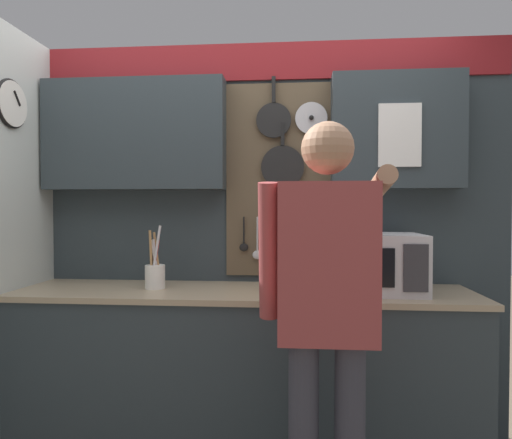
{
  "coord_description": "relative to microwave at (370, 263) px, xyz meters",
  "views": [
    {
      "loc": [
        0.28,
        -2.43,
        1.34
      ],
      "look_at": [
        0.05,
        0.18,
        1.28
      ],
      "focal_mm": 32.0,
      "sensor_mm": 36.0,
      "label": 1
    }
  ],
  "objects": [
    {
      "name": "microwave",
      "position": [
        0.0,
        0.0,
        0.0
      ],
      "size": [
        0.53,
        0.39,
        0.31
      ],
      "color": "silver",
      "rests_on": "base_cabinet_counter"
    },
    {
      "name": "knife_block",
      "position": [
        -0.44,
        0.0,
        -0.06
      ],
      "size": [
        0.12,
        0.15,
        0.25
      ],
      "color": "brown",
      "rests_on": "base_cabinet_counter"
    },
    {
      "name": "person",
      "position": [
        -0.26,
        -0.63,
        -0.06
      ],
      "size": [
        0.54,
        0.66,
        1.68
      ],
      "color": "#383842",
      "rests_on": "ground_plane"
    },
    {
      "name": "utensil_crock",
      "position": [
        -1.16,
        0.0,
        -0.07
      ],
      "size": [
        0.11,
        0.11,
        0.35
      ],
      "color": "white",
      "rests_on": "base_cabinet_counter"
    },
    {
      "name": "back_wall_unit",
      "position": [
        -0.68,
        0.26,
        0.37
      ],
      "size": [
        3.02,
        0.22,
        2.32
      ],
      "color": "#2D383D",
      "rests_on": "ground_plane"
    },
    {
      "name": "base_cabinet_counter",
      "position": [
        -0.67,
        0.0,
        -0.61
      ],
      "size": [
        2.45,
        0.59,
        0.9
      ],
      "color": "#2D383D",
      "rests_on": "ground_plane"
    }
  ]
}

